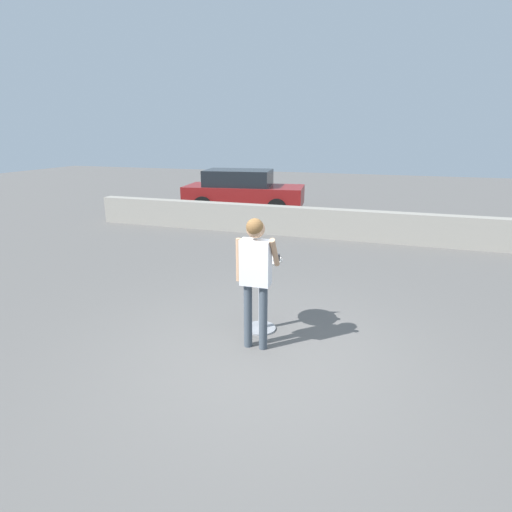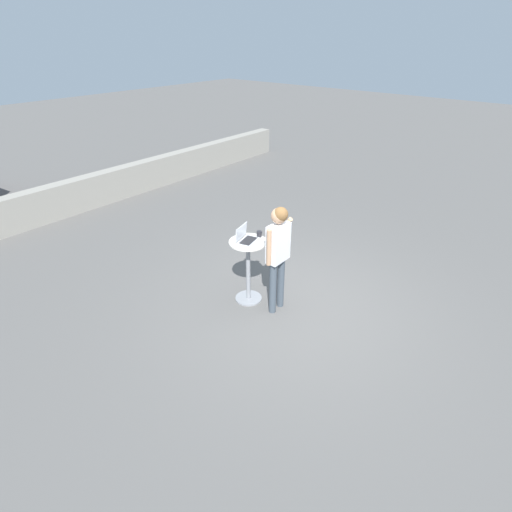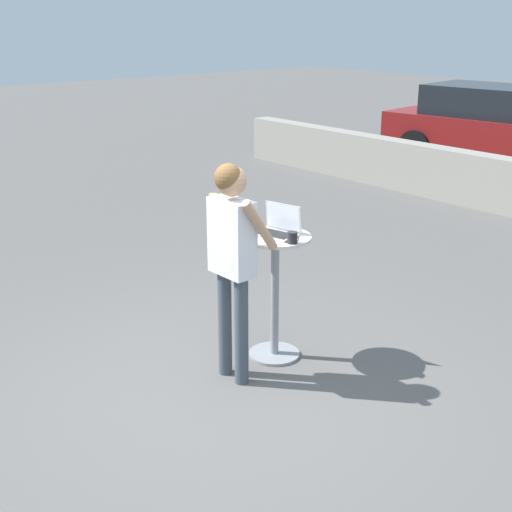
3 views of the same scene
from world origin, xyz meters
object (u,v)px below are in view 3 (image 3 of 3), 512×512
at_px(laptop, 278,228).
at_px(parked_car_near_street, 497,126).
at_px(cafe_table, 275,285).
at_px(standing_person, 232,245).
at_px(coffee_mug, 292,238).

distance_m(laptop, parked_car_near_street, 8.99).
bearing_deg(laptop, cafe_table, -74.44).
bearing_deg(standing_person, coffee_mug, 72.67).
relative_size(cafe_table, laptop, 2.74).
bearing_deg(standing_person, laptop, 99.94).
relative_size(cafe_table, parked_car_near_street, 0.25).
relative_size(coffee_mug, parked_car_near_street, 0.03).
relative_size(laptop, coffee_mug, 3.43).
relative_size(cafe_table, standing_person, 0.61).
relative_size(laptop, standing_person, 0.22).
xyz_separation_m(cafe_table, standing_person, (0.09, -0.51, 0.48)).
bearing_deg(standing_person, cafe_table, 99.51).
height_order(cafe_table, laptop, laptop).
bearing_deg(cafe_table, standing_person, -80.49).
xyz_separation_m(cafe_table, parked_car_near_street, (-3.28, 8.41, 0.12)).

